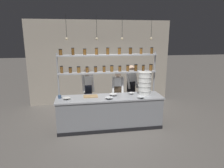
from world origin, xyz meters
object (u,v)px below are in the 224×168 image
object	(u,v)px
prep_bowl_center_back	(109,98)
serving_cup_front	(60,97)
spice_shelf_unit	(108,65)
chef_left	(88,90)
container_stack	(145,83)
prep_bowl_center_front	(113,95)
chef_center	(118,92)
cutting_board	(91,96)
chef_right	(131,87)
prep_bowl_near_left	(141,97)
prep_bowl_near_right	(67,99)
prep_bowl_far_left	(131,93)

from	to	relation	value
prep_bowl_center_back	serving_cup_front	bearing A→B (deg)	166.61
spice_shelf_unit	chef_left	size ratio (longest dim) A/B	1.75
container_stack	prep_bowl_center_front	size ratio (longest dim) A/B	3.05
chef_center	serving_cup_front	bearing A→B (deg)	-152.59
serving_cup_front	prep_bowl_center_back	bearing A→B (deg)	-13.39
spice_shelf_unit	container_stack	distance (m)	1.18
chef_left	container_stack	size ratio (longest dim) A/B	2.47
cutting_board	prep_bowl_center_front	xyz separation A→B (m)	(0.65, -0.03, 0.02)
prep_bowl_center_front	serving_cup_front	world-z (taller)	serving_cup_front
chef_right	prep_bowl_near_left	bearing A→B (deg)	-106.10
spice_shelf_unit	prep_bowl_near_right	size ratio (longest dim) A/B	14.30
prep_bowl_near_right	prep_bowl_center_back	bearing A→B (deg)	-7.98
prep_bowl_near_left	serving_cup_front	world-z (taller)	serving_cup_front
prep_bowl_center_front	prep_bowl_center_back	distance (m)	0.34
chef_center	container_stack	size ratio (longest dim) A/B	2.37
chef_left	prep_bowl_center_back	bearing A→B (deg)	-66.71
chef_left	prep_bowl_far_left	distance (m)	1.36
chef_left	container_stack	bearing A→B (deg)	-27.41
prep_bowl_near_right	spice_shelf_unit	bearing A→B (deg)	17.77
prep_bowl_far_left	serving_cup_front	bearing A→B (deg)	-178.59
chef_right	cutting_board	distance (m)	1.54
chef_center	prep_bowl_far_left	bearing A→B (deg)	-38.30
chef_center	prep_bowl_far_left	world-z (taller)	chef_center
prep_bowl_far_left	chef_left	bearing A→B (deg)	157.00
prep_bowl_near_right	prep_bowl_center_front	bearing A→B (deg)	5.99
spice_shelf_unit	prep_bowl_far_left	size ratio (longest dim) A/B	16.66
container_stack	prep_bowl_far_left	world-z (taller)	container_stack
chef_center	cutting_board	world-z (taller)	chef_center
prep_bowl_near_right	prep_bowl_near_left	bearing A→B (deg)	-6.65
chef_right	prep_bowl_near_right	xyz separation A→B (m)	(-2.02, -0.87, -0.02)
spice_shelf_unit	cutting_board	xyz separation A→B (m)	(-0.54, -0.22, -0.84)
cutting_board	chef_left	bearing A→B (deg)	94.32
spice_shelf_unit	prep_bowl_near_right	distance (m)	1.50
container_stack	chef_left	bearing A→B (deg)	159.47
container_stack	prep_bowl_far_left	size ratio (longest dim) A/B	3.85
container_stack	cutting_board	bearing A→B (deg)	178.75
chef_left	prep_bowl_center_back	xyz separation A→B (m)	(0.52, -0.90, 0.00)
chef_center	chef_right	world-z (taller)	chef_right
chef_right	prep_bowl_center_back	distance (m)	1.36
prep_bowl_near_left	prep_bowl_far_left	distance (m)	0.47
spice_shelf_unit	serving_cup_front	world-z (taller)	spice_shelf_unit
prep_bowl_center_front	serving_cup_front	size ratio (longest dim) A/B	2.44
chef_left	prep_bowl_near_left	distance (m)	1.71
cutting_board	container_stack	bearing A→B (deg)	-1.25
prep_bowl_near_right	prep_bowl_far_left	size ratio (longest dim) A/B	1.17
prep_bowl_far_left	chef_right	bearing A→B (deg)	75.87
prep_bowl_far_left	serving_cup_front	distance (m)	2.06
chef_left	chef_right	size ratio (longest dim) A/B	0.98
chef_right	chef_left	bearing A→B (deg)	169.80
chef_center	prep_bowl_near_right	bearing A→B (deg)	-145.53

